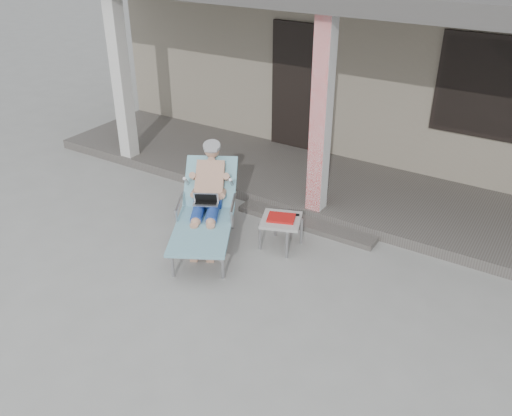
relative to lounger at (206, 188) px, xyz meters
The scene contains 7 objects.
ground 1.49m from the lounger, 43.47° to the right, with size 60.00×60.00×0.00m, color #9E9E99.
house 5.76m from the lounger, 80.47° to the left, with size 10.40×5.40×3.30m.
porch_deck 2.40m from the lounger, 65.97° to the left, with size 10.00×2.00×0.15m, color #605B56.
porch_overhang 3.06m from the lounger, 65.41° to the left, with size 10.00×2.30×2.85m.
porch_step 1.51m from the lounger, 45.56° to the left, with size 2.00×0.30×0.07m, color #605B56.
lounger is the anchor object (origin of this frame).
side_table 1.03m from the lounger, 19.68° to the left, with size 0.62×0.62×0.43m.
Camera 1 is at (2.80, -3.92, 3.78)m, focal length 38.00 mm.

